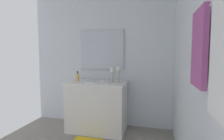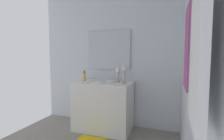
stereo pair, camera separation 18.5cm
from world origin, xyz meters
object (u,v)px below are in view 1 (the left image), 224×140
at_px(mirror, 102,50).
at_px(soap_bottle, 78,77).
at_px(towel_bar, 216,1).
at_px(towel_near_vanity, 199,48).
at_px(sink_basin, 97,84).
at_px(candle_holder_short, 112,75).
at_px(candle_holder_tall, 119,74).
at_px(vanity_cabinet, 97,106).

xyz_separation_m(mirror, soap_bottle, (0.29, -0.35, -0.48)).
height_order(soap_bottle, towel_bar, towel_bar).
bearing_deg(towel_bar, towel_near_vanity, -174.95).
height_order(towel_bar, towel_near_vanity, towel_near_vanity).
bearing_deg(soap_bottle, towel_near_vanity, 44.71).
bearing_deg(sink_basin, soap_bottle, -88.71).
distance_m(mirror, candle_holder_short, 0.56).
bearing_deg(soap_bottle, sink_basin, 91.29).
bearing_deg(candle_holder_tall, soap_bottle, -92.16).
height_order(candle_holder_short, towel_bar, towel_bar).
relative_size(candle_holder_tall, towel_bar, 0.34).
bearing_deg(towel_bar, mirror, -149.42).
xyz_separation_m(towel_bar, towel_near_vanity, (-0.20, -0.02, -0.22)).
height_order(candle_holder_tall, towel_near_vanity, towel_near_vanity).
bearing_deg(towel_near_vanity, candle_holder_tall, -152.04).
xyz_separation_m(vanity_cabinet, sink_basin, (0.00, 0.00, 0.38)).
xyz_separation_m(candle_holder_short, towel_bar, (1.80, 0.96, 0.57)).
height_order(sink_basin, candle_holder_short, candle_holder_short).
bearing_deg(sink_basin, mirror, -179.80).
relative_size(candle_holder_short, towel_bar, 0.31).
bearing_deg(candle_holder_tall, mirror, -129.59).
bearing_deg(candle_holder_short, mirror, -135.71).
height_order(vanity_cabinet, sink_basin, sink_basin).
relative_size(mirror, towel_near_vanity, 1.71).
distance_m(sink_basin, soap_bottle, 0.37).
distance_m(sink_basin, towel_bar, 2.28).
distance_m(mirror, candle_holder_tall, 0.64).
bearing_deg(sink_basin, towel_near_vanity, 37.24).
distance_m(candle_holder_short, soap_bottle, 0.61).
bearing_deg(mirror, soap_bottle, -50.80).
bearing_deg(towel_near_vanity, vanity_cabinet, -142.74).
bearing_deg(towel_bar, candle_holder_tall, -154.40).
xyz_separation_m(candle_holder_tall, towel_bar, (1.74, 0.84, 0.56)).
relative_size(mirror, candle_holder_tall, 2.93).
bearing_deg(soap_bottle, vanity_cabinet, 91.29).
bearing_deg(sink_basin, vanity_cabinet, -90.00).
xyz_separation_m(vanity_cabinet, towel_bar, (1.78, 1.22, 1.12)).
bearing_deg(mirror, sink_basin, 0.20).
relative_size(sink_basin, candle_holder_tall, 1.46).
xyz_separation_m(sink_basin, towel_near_vanity, (1.58, 1.20, 0.52)).
relative_size(vanity_cabinet, mirror, 1.24).
xyz_separation_m(candle_holder_tall, towel_near_vanity, (1.54, 0.82, 0.34)).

